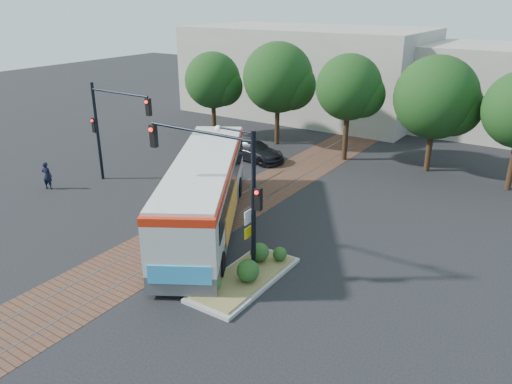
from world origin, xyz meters
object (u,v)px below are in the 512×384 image
signal_pole_main (227,178)px  signal_pole_left (109,121)px  parked_car (253,150)px  traffic_island (247,273)px  city_bus (205,189)px  officer (47,176)px

signal_pole_main → signal_pole_left: size_ratio=1.00×
signal_pole_left → parked_car: bearing=61.6°
traffic_island → city_bus: bearing=146.1°
signal_pole_main → signal_pole_left: (-12.23, 4.80, -0.29)m
city_bus → officer: city_bus is taller
signal_pole_left → parked_car: signal_pole_left is taller
city_bus → parked_car: 11.12m
parked_car → signal_pole_left: bearing=158.3°
signal_pole_left → officer: size_ratio=3.61×
signal_pole_left → officer: (-2.42, -2.97, -3.03)m
signal_pole_main → officer: (-14.65, 1.84, -3.33)m
signal_pole_main → parked_car: 15.69m
signal_pole_main → traffic_island: bearing=-5.4°
officer → parked_car: size_ratio=0.35×
traffic_island → signal_pole_main: (-0.96, 0.09, 3.83)m
traffic_island → parked_car: size_ratio=1.09×
city_bus → signal_pole_main: 5.15m
officer → parked_car: 13.37m
signal_pole_main → parked_car: size_ratio=1.25×
signal_pole_left → officer: 4.88m
traffic_island → signal_pole_main: signal_pole_main is taller
city_bus → signal_pole_left: bearing=137.3°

